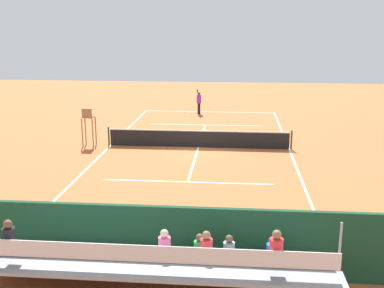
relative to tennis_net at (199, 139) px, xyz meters
The scene contains 11 objects.
ground_plane 0.50m from the tennis_net, ahead, with size 60.00×60.00×0.00m, color #BC6033.
court_line_markings 0.50m from the tennis_net, 90.00° to the right, with size 10.10×22.20×0.01m.
tennis_net is the anchor object (origin of this frame).
backdrop_wall 14.01m from the tennis_net, 90.00° to the left, with size 18.00×0.16×2.00m, color #194228.
bleacher_stand 15.37m from the tennis_net, 90.26° to the left, with size 9.06×2.40×2.48m.
umpire_chair 6.25m from the tennis_net, ahead, with size 0.67×0.67×2.14m.
courtside_bench 13.43m from the tennis_net, 98.90° to the left, with size 1.80×0.40×0.93m.
equipment_bag 13.41m from the tennis_net, 90.78° to the left, with size 0.90×0.36×0.36m, color #334C8C.
tennis_player 10.06m from the tennis_net, 85.71° to the right, with size 0.45×0.56×1.93m.
tennis_racket 10.46m from the tennis_net, 81.19° to the right, with size 0.39×0.58×0.03m.
tennis_ball_near 7.56m from the tennis_net, 101.96° to the right, with size 0.07×0.07×0.07m, color #CCDB33.
Camera 1 is at (-2.01, 26.06, 6.82)m, focal length 45.26 mm.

